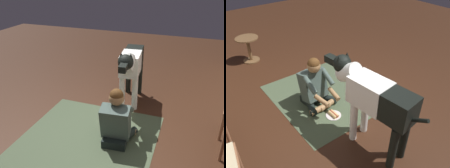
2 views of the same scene
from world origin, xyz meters
The scene contains 5 objects.
ground_plane centered at (0.00, 0.00, 0.00)m, with size 12.80×12.80×0.00m, color #3B2012.
area_rug centered at (0.28, 0.01, 0.00)m, with size 1.87×1.96×0.01m, color #47553B.
person_sitting_on_floor centered at (0.18, 0.41, 0.35)m, with size 0.69×0.58×0.85m.
large_dog centered at (-0.96, 0.30, 0.77)m, with size 1.55×0.40×1.16m.
hot_dog_on_plate centered at (-0.25, 0.37, 0.03)m, with size 0.24×0.24×0.06m.
Camera 1 is at (2.87, 1.31, 2.28)m, focal length 38.42 mm.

